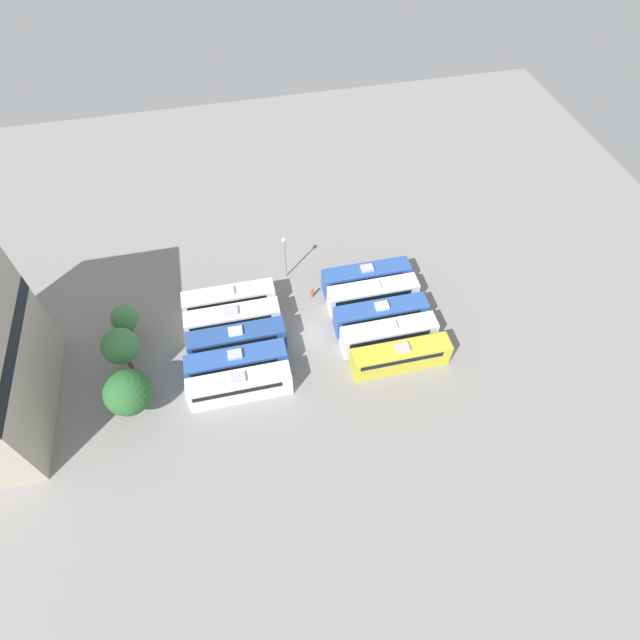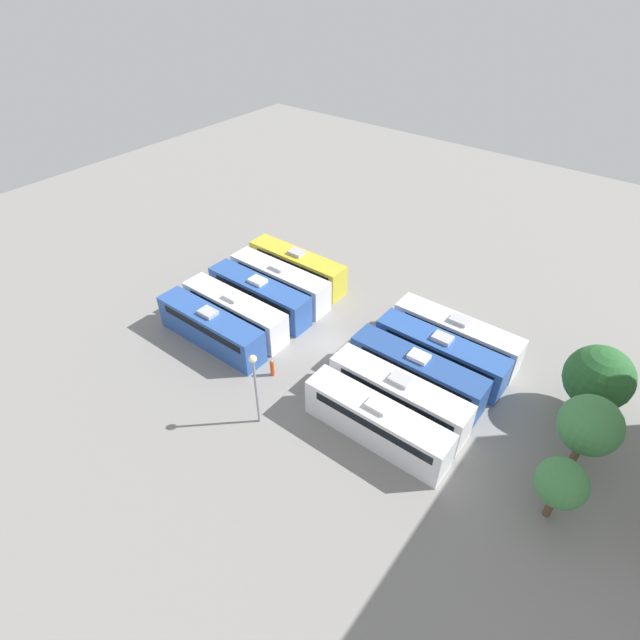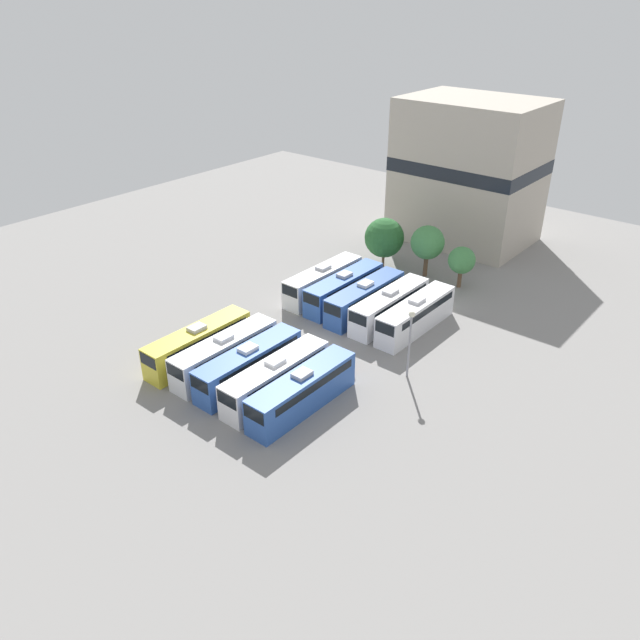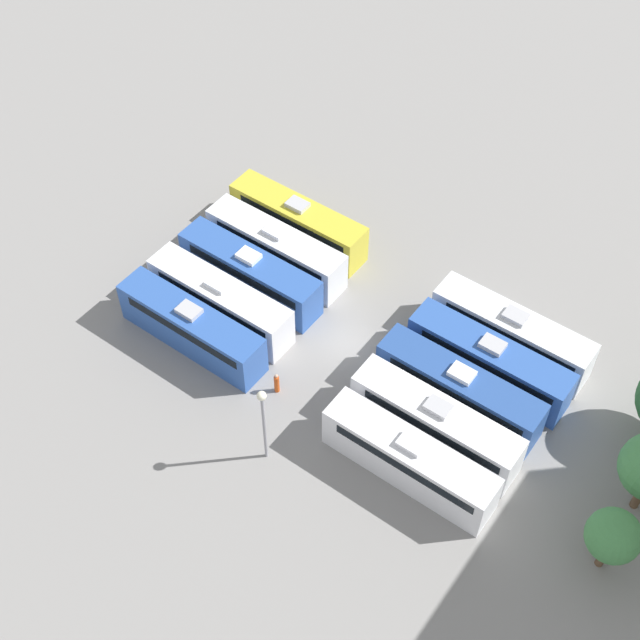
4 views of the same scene
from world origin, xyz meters
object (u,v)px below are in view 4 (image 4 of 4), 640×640
bus_4 (192,327)px  bus_9 (410,459)px  worker_person (277,383)px  bus_3 (221,300)px  bus_0 (298,221)px  tree_2 (613,536)px  bus_5 (512,332)px  bus_6 (489,361)px  bus_7 (459,389)px  light_pole (263,414)px  bus_8 (436,423)px  bus_1 (276,248)px  bus_2 (250,272)px

bus_4 → bus_9: size_ratio=1.00×
bus_4 → worker_person: bearing=91.7°
worker_person → bus_3: bearing=-111.4°
bus_0 → tree_2: (11.21, 30.56, 1.60)m
bus_5 → bus_6: bearing=-0.4°
bus_4 → bus_9: 17.81m
bus_5 → bus_7: size_ratio=1.00×
bus_0 → bus_7: (6.43, 18.07, 0.00)m
bus_3 → worker_person: bearing=68.6°
bus_7 → worker_person: (6.13, -10.36, -1.01)m
bus_3 → bus_6: size_ratio=1.00×
light_pole → bus_8: bearing=133.2°
bus_5 → bus_8: same height
bus_1 → bus_9: (9.53, 17.89, 0.00)m
bus_4 → bus_9: (0.02, 17.81, 0.00)m
bus_5 → bus_6: (3.10, -0.02, 0.00)m
bus_0 → bus_8: (9.57, 18.22, 0.00)m
bus_0 → light_pole: 20.09m
bus_1 → bus_6: same height
bus_7 → bus_6: bearing=172.3°
bus_9 → bus_2: bearing=-109.8°
bus_1 → bus_6: 18.10m
bus_9 → worker_person: bus_9 is taller
bus_0 → worker_person: bus_0 is taller
bus_0 → bus_1: (3.27, 0.41, 0.00)m
bus_1 → bus_8: bearing=70.5°
bus_1 → bus_6: bearing=90.2°
bus_1 → bus_5: 18.39m
bus_6 → worker_person: size_ratio=6.58×
bus_6 → light_pole: (13.77, -8.18, 2.90)m
light_pole → tree_2: size_ratio=1.35×
worker_person → bus_7: bearing=120.6°
bus_3 → bus_9: size_ratio=1.00×
bus_3 → bus_9: 18.08m
bus_4 → light_pole: size_ratio=1.68×
worker_person → bus_4: bearing=-88.3°
bus_8 → bus_9: size_ratio=1.00×
light_pole → bus_4: bearing=-113.2°
bus_2 → bus_3: bearing=0.3°
bus_7 → bus_2: bearing=-90.2°
bus_2 → tree_2: bearing=80.9°
bus_2 → bus_3: (3.35, 0.01, 0.00)m
bus_5 → bus_8: bearing=-1.9°
bus_0 → bus_4: size_ratio=1.00×
bus_6 → bus_8: same height
worker_person → tree_2: bearing=93.4°
light_pole → bus_9: bearing=117.7°
bus_5 → bus_6: 3.10m
bus_3 → bus_5: bearing=118.0°
bus_4 → bus_9: same height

